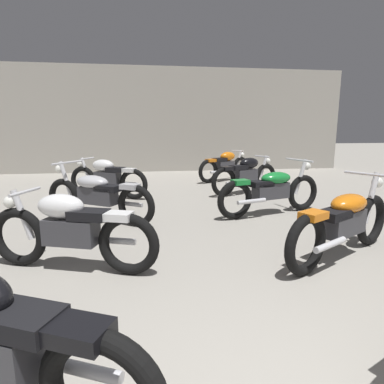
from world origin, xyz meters
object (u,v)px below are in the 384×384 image
(motorcycle_left_row_2, at_px, (97,194))
(motorcycle_right_row_1, at_px, (344,221))
(motorcycle_right_row_4, at_px, (225,165))
(motorcycle_left_row_3, at_px, (107,177))
(motorcycle_left_row_1, at_px, (70,229))
(motorcycle_right_row_2, at_px, (272,190))
(motorcycle_right_row_3, at_px, (246,174))

(motorcycle_left_row_2, bearing_deg, motorcycle_right_row_1, -33.51)
(motorcycle_right_row_1, xyz_separation_m, motorcycle_right_row_4, (0.04, 5.85, 0.01))
(motorcycle_right_row_1, distance_m, motorcycle_right_row_4, 5.85)
(motorcycle_left_row_3, distance_m, motorcycle_right_row_1, 5.07)
(motorcycle_right_row_1, relative_size, motorcycle_right_row_4, 1.10)
(motorcycle_left_row_1, relative_size, motorcycle_right_row_4, 1.07)
(motorcycle_right_row_1, bearing_deg, motorcycle_right_row_4, 89.63)
(motorcycle_left_row_1, xyz_separation_m, motorcycle_right_row_1, (3.12, -0.12, -0.01))
(motorcycle_left_row_3, relative_size, motorcycle_right_row_2, 0.85)
(motorcycle_left_row_2, relative_size, motorcycle_left_row_3, 1.05)
(motorcycle_left_row_1, bearing_deg, motorcycle_left_row_2, 89.26)
(motorcycle_left_row_2, bearing_deg, motorcycle_right_row_2, -0.41)
(motorcycle_right_row_4, bearing_deg, motorcycle_right_row_2, -91.74)
(motorcycle_left_row_3, relative_size, motorcycle_right_row_4, 1.02)
(motorcycle_left_row_1, relative_size, motorcycle_right_row_1, 0.98)
(motorcycle_left_row_2, bearing_deg, motorcycle_left_row_1, -90.74)
(motorcycle_right_row_4, bearing_deg, motorcycle_left_row_2, -129.53)
(motorcycle_right_row_3, bearing_deg, motorcycle_left_row_2, -148.97)
(motorcycle_left_row_2, xyz_separation_m, motorcycle_right_row_3, (3.16, 1.90, 0.01))
(motorcycle_left_row_2, relative_size, motorcycle_right_row_1, 0.97)
(motorcycle_left_row_1, bearing_deg, motorcycle_right_row_1, -2.22)
(motorcycle_left_row_1, relative_size, motorcycle_left_row_3, 1.06)
(motorcycle_right_row_2, height_order, motorcycle_right_row_3, motorcycle_right_row_2)
(motorcycle_left_row_2, xyz_separation_m, motorcycle_right_row_2, (3.02, -0.02, 0.00))
(motorcycle_left_row_2, height_order, motorcycle_right_row_1, same)
(motorcycle_right_row_1, xyz_separation_m, motorcycle_right_row_3, (0.06, 3.95, 0.01))
(motorcycle_right_row_4, bearing_deg, motorcycle_right_row_1, -90.37)
(motorcycle_right_row_2, distance_m, motorcycle_right_row_4, 3.82)
(motorcycle_right_row_2, xyz_separation_m, motorcycle_right_row_3, (0.14, 1.92, 0.01))
(motorcycle_right_row_3, xyz_separation_m, motorcycle_right_row_4, (-0.02, 1.90, 0.00))
(motorcycle_right_row_3, bearing_deg, motorcycle_left_row_3, 179.43)
(motorcycle_left_row_3, height_order, motorcycle_right_row_1, motorcycle_right_row_1)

